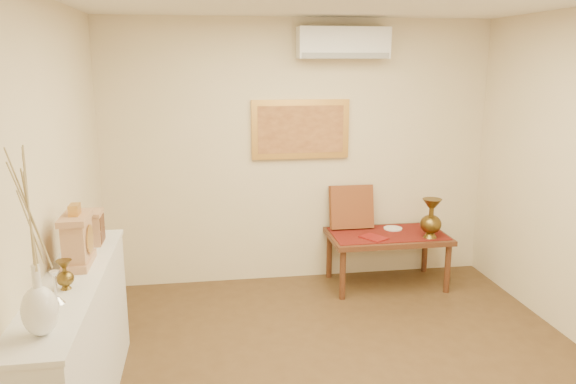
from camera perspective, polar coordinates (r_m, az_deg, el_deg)
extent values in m
cube|color=beige|center=(5.80, 1.22, 3.97)|extent=(4.00, 0.02, 2.70)
cube|color=beige|center=(3.65, -24.36, -2.75)|extent=(0.02, 4.50, 2.70)
cube|color=maroon|center=(5.85, 10.07, -4.18)|extent=(1.14, 0.59, 0.01)
cylinder|color=white|center=(6.00, 10.61, -3.65)|extent=(0.19, 0.19, 0.01)
cube|color=maroon|center=(5.66, 8.71, -4.60)|extent=(0.29, 0.31, 0.01)
cube|color=#5C1612|center=(5.92, 6.45, -1.51)|extent=(0.46, 0.19, 0.47)
cube|color=silver|center=(3.93, -20.57, -15.07)|extent=(0.35, 2.00, 0.95)
cube|color=silver|center=(3.73, -21.18, -8.40)|extent=(0.37, 2.02, 0.03)
cube|color=tan|center=(3.92, -20.45, -6.63)|extent=(0.16, 0.36, 0.05)
cube|color=tan|center=(3.88, -20.63, -4.54)|extent=(0.14, 0.30, 0.25)
cylinder|color=beige|center=(3.86, -19.54, -4.52)|extent=(0.01, 0.17, 0.17)
cylinder|color=gold|center=(3.86, -19.46, -4.52)|extent=(0.01, 0.19, 0.19)
cube|color=tan|center=(3.84, -20.80, -2.47)|extent=(0.17, 0.34, 0.04)
cube|color=gold|center=(3.83, -20.87, -1.68)|extent=(0.06, 0.11, 0.07)
cube|color=tan|center=(4.32, -19.33, -3.57)|extent=(0.15, 0.20, 0.22)
cube|color=#542C19|center=(4.32, -18.28, -4.18)|extent=(0.01, 0.17, 0.09)
cube|color=#542C19|center=(4.29, -18.37, -2.91)|extent=(0.01, 0.17, 0.09)
cube|color=tan|center=(4.29, -19.46, -2.01)|extent=(0.16, 0.21, 0.02)
cube|color=#542C19|center=(5.86, 10.06, -4.45)|extent=(1.20, 0.70, 0.05)
cylinder|color=#542C19|center=(5.54, 5.57, -8.38)|extent=(0.06, 0.06, 0.50)
cylinder|color=#542C19|center=(5.89, 15.89, -7.50)|extent=(0.06, 0.06, 0.50)
cylinder|color=#542C19|center=(6.06, 4.21, -6.40)|extent=(0.06, 0.06, 0.50)
cylinder|color=#542C19|center=(6.39, 13.74, -5.73)|extent=(0.06, 0.06, 0.50)
cube|color=gold|center=(5.75, 1.28, 6.39)|extent=(1.00, 0.05, 0.60)
cube|color=#B7763F|center=(5.72, 1.33, 6.36)|extent=(0.88, 0.01, 0.48)
cube|color=silver|center=(5.69, 5.62, 14.84)|extent=(0.90, 0.24, 0.30)
cube|color=gray|center=(5.57, 5.91, 13.64)|extent=(0.86, 0.02, 0.05)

